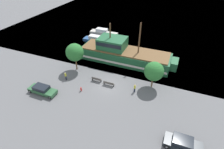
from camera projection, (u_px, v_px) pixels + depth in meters
The scene contains 14 objects.
ground_plane at pixel (108, 86), 30.68m from camera, with size 160.00×160.00×0.00m, color #5B5B5E.
water_surface at pixel (155, 15), 63.78m from camera, with size 80.00×80.00×0.00m, color slate.
pirate_ship at pixel (123, 54), 36.68m from camera, with size 20.08×5.43×8.75m.
moored_boat_dockside at pixel (96, 40), 44.99m from camera, with size 6.95×2.06×1.65m.
moored_boat_outer at pixel (103, 33), 48.23m from camera, with size 7.72×1.98×1.91m.
parked_car_curb_front at pixel (42, 90), 28.89m from camera, with size 4.88×1.79×1.37m.
parked_car_curb_mid at pixel (183, 143), 20.87m from camera, with size 4.45×1.99×1.43m.
fire_hydrant at pixel (81, 89), 29.44m from camera, with size 0.42×0.25×0.76m.
bench_promenade_east at pixel (97, 79), 31.59m from camera, with size 1.82×0.45×0.85m.
bench_promenade_west at pixel (109, 83), 30.60m from camera, with size 1.94×0.45×0.85m.
pedestrian_walking_near at pixel (66, 76), 31.84m from camera, with size 0.32×0.32×1.54m.
pedestrian_walking_far at pixel (135, 88), 29.05m from camera, with size 0.32×0.32×1.55m.
tree_row_east at pixel (75, 52), 32.84m from camera, with size 3.39×3.39×5.48m.
tree_row_mideast at pixel (154, 71), 28.80m from camera, with size 3.26×3.26×4.82m.
Camera 1 is at (9.56, -21.69, 19.60)m, focal length 28.00 mm.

